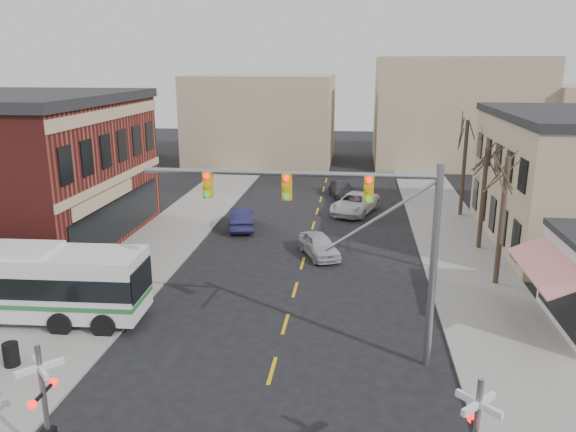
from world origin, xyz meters
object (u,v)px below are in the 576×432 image
object	(u,v)px
transit_bus	(3,281)
traffic_signal_mast	(354,220)
car_c	(355,203)
car_b	(242,218)
trash_bin	(11,354)
car_d	(343,190)
pedestrian_near	(56,310)
pedestrian_far	(89,273)
rr_crossing_west	(60,411)
car_a	(319,245)

from	to	relation	value
transit_bus	traffic_signal_mast	xyz separation A→B (m)	(15.72, -1.78, 3.92)
car_c	car_b	bearing A→B (deg)	-128.14
traffic_signal_mast	trash_bin	xyz separation A→B (m)	(-12.97, -2.20, -5.21)
transit_bus	traffic_signal_mast	distance (m)	16.30
car_d	pedestrian_near	xyz separation A→B (m)	(-11.66, -26.96, 0.34)
traffic_signal_mast	car_b	world-z (taller)	traffic_signal_mast
transit_bus	pedestrian_far	distance (m)	4.38
car_c	car_d	distance (m)	5.32
car_c	pedestrian_near	size ratio (longest dim) A/B	3.15
rr_crossing_west	car_b	bearing A→B (deg)	89.72
traffic_signal_mast	pedestrian_far	xyz separation A→B (m)	(-13.50, 5.45, -4.82)
car_b	car_c	bearing A→B (deg)	-158.71
trash_bin	car_c	xyz separation A→B (m)	(12.96, 24.83, 0.20)
traffic_signal_mast	pedestrian_near	size ratio (longest dim) A/B	6.20
car_d	car_a	bearing A→B (deg)	-106.39
car_c	pedestrian_far	size ratio (longest dim) A/B	3.30
rr_crossing_west	car_d	bearing A→B (deg)	78.80
pedestrian_near	car_d	bearing A→B (deg)	-22.59
car_b	car_d	xyz separation A→B (m)	(6.82, 10.40, -0.09)
transit_bus	car_a	bearing A→B (deg)	37.47
pedestrian_near	car_b	bearing A→B (deg)	-15.48
traffic_signal_mast	car_c	xyz separation A→B (m)	(-0.01, 22.63, -5.01)
car_b	car_a	bearing A→B (deg)	126.50
rr_crossing_west	trash_bin	distance (m)	7.18
rr_crossing_west	pedestrian_near	xyz separation A→B (m)	(-4.71, 8.14, -0.96)
pedestrian_near	pedestrian_far	distance (m)	4.64
trash_bin	car_b	xyz separation A→B (m)	(5.02, 19.63, 0.18)
car_d	car_b	bearing A→B (deg)	-136.13
car_c	car_d	world-z (taller)	car_c
car_a	car_c	distance (m)	10.61
transit_bus	pedestrian_near	distance (m)	3.19
rr_crossing_west	transit_bus	bearing A→B (deg)	130.20
traffic_signal_mast	trash_bin	world-z (taller)	traffic_signal_mast
car_b	traffic_signal_mast	bearing A→B (deg)	102.58
car_a	trash_bin	bearing A→B (deg)	-150.76
transit_bus	trash_bin	size ratio (longest dim) A/B	14.12
rr_crossing_west	car_d	xyz separation A→B (m)	(6.95, 35.10, -1.29)
traffic_signal_mast	car_c	bearing A→B (deg)	90.01
car_a	pedestrian_near	distance (m)	15.61
transit_bus	car_d	bearing A→B (deg)	60.74
transit_bus	pedestrian_far	world-z (taller)	transit_bus
trash_bin	car_a	bearing A→B (deg)	52.98
rr_crossing_west	car_c	size ratio (longest dim) A/B	1.00
car_d	pedestrian_far	distance (m)	25.58
pedestrian_far	transit_bus	bearing A→B (deg)	-147.01
car_c	pedestrian_near	distance (m)	25.24
trash_bin	car_b	size ratio (longest dim) A/B	0.20
rr_crossing_west	trash_bin	world-z (taller)	rr_crossing_west
rr_crossing_west	car_a	world-z (taller)	rr_crossing_west
car_d	car_c	bearing A→B (deg)	-90.73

